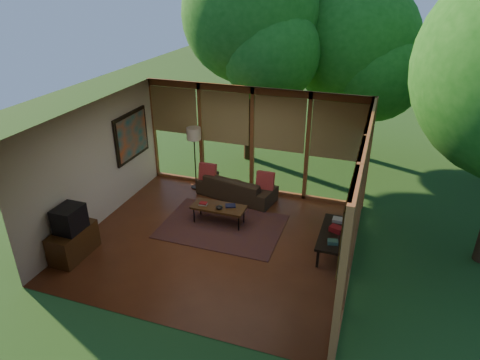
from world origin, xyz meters
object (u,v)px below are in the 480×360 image
at_px(television, 69,219).
at_px(coffee_table, 219,208).
at_px(floor_lamp, 194,137).
at_px(media_cabinet, 73,243).
at_px(sofa, 237,187).
at_px(side_console, 335,235).

bearing_deg(television, coffee_table, 42.84).
bearing_deg(television, floor_lamp, 73.70).
distance_m(media_cabinet, floor_lamp, 3.85).
bearing_deg(sofa, media_cabinet, 67.44).
distance_m(coffee_table, side_console, 2.62).
bearing_deg(media_cabinet, television, 0.00).
bearing_deg(side_console, coffee_table, 173.70).
bearing_deg(media_cabinet, side_console, 20.23).
xyz_separation_m(television, side_console, (4.85, 1.80, -0.44)).
bearing_deg(floor_lamp, side_console, -24.46).
relative_size(media_cabinet, floor_lamp, 0.61).
height_order(sofa, media_cabinet, media_cabinet).
xyz_separation_m(coffee_table, side_console, (2.60, -0.29, 0.02)).
xyz_separation_m(sofa, media_cabinet, (-2.23, -3.38, 0.01)).
relative_size(media_cabinet, coffee_table, 0.83).
height_order(media_cabinet, television, television).
height_order(media_cabinet, side_console, media_cabinet).
bearing_deg(sofa, coffee_table, 102.38).
bearing_deg(side_console, television, -159.69).
distance_m(floor_lamp, side_console, 4.31).
bearing_deg(coffee_table, sofa, 91.46).
distance_m(television, side_console, 5.19).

